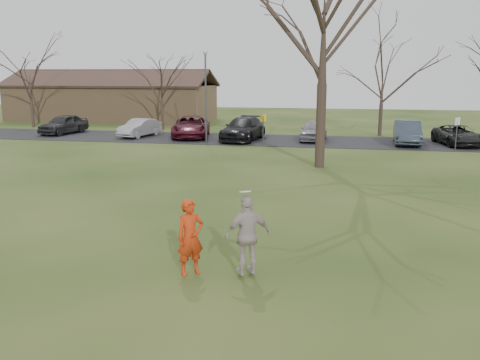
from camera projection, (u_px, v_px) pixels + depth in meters
name	position (u px, v px, depth m)	size (l,w,h in m)	color
ground	(208.00, 275.00, 12.09)	(120.00, 120.00, 0.00)	#1E380F
parking_strip	(297.00, 141.00, 36.08)	(62.00, 6.50, 0.04)	black
player_defender	(190.00, 237.00, 11.99)	(0.67, 0.44, 1.84)	red
car_0	(64.00, 124.00, 39.91)	(1.80, 4.47, 1.52)	#262629
car_1	(139.00, 128.00, 38.12)	(1.42, 4.06, 1.34)	#9F9FA4
car_2	(191.00, 127.00, 37.71)	(2.59, 5.62, 1.56)	#4E1221
car_3	(243.00, 129.00, 36.13)	(2.24, 5.51, 1.60)	black
car_4	(314.00, 130.00, 35.93)	(1.71, 4.25, 1.45)	gray
car_5	(407.00, 132.00, 34.10)	(1.65, 4.74, 1.56)	#313D4A
car_6	(458.00, 135.00, 33.69)	(2.17, 4.71, 1.31)	black
catching_play	(248.00, 235.00, 11.77)	(1.19, 0.98, 2.03)	#B2A2A0
building	(113.00, 101.00, 51.95)	(20.60, 8.50, 5.14)	#8C6D4C
lamp_post	(206.00, 85.00, 34.00)	(0.34, 0.34, 6.27)	#47474C
sign_yellow	(263.00, 124.00, 33.29)	(0.35, 0.35, 2.08)	#47474C
sign_white	(457.00, 128.00, 31.01)	(0.35, 0.35, 2.08)	#47474C
big_tree	(324.00, 26.00, 24.66)	(9.00, 9.00, 14.00)	#352821
small_tree_row	(360.00, 84.00, 39.31)	(55.00, 5.90, 8.50)	#352821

